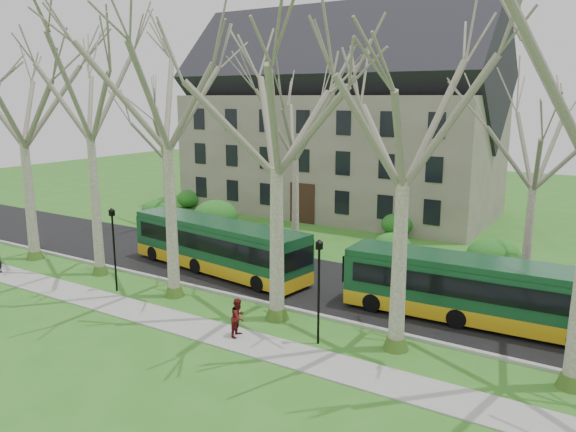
% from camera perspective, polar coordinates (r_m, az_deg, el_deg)
% --- Properties ---
extents(ground, '(120.00, 120.00, 0.00)m').
position_cam_1_polar(ground, '(27.52, -7.02, -9.18)').
color(ground, '#2E7020').
rests_on(ground, ground).
extents(sidewalk, '(70.00, 2.00, 0.06)m').
position_cam_1_polar(sidewalk, '(25.76, -10.58, -10.75)').
color(sidewalk, gray).
rests_on(sidewalk, ground).
extents(road, '(80.00, 8.00, 0.06)m').
position_cam_1_polar(road, '(31.69, -0.72, -6.13)').
color(road, black).
rests_on(road, ground).
extents(curb, '(80.00, 0.25, 0.14)m').
position_cam_1_polar(curb, '(28.59, -5.11, -8.16)').
color(curb, '#A5A39E').
rests_on(curb, ground).
extents(building, '(26.50, 12.20, 16.00)m').
position_cam_1_polar(building, '(49.20, 5.14, 9.85)').
color(building, slate).
rests_on(building, ground).
extents(tree_row_verge, '(49.00, 7.00, 14.00)m').
position_cam_1_polar(tree_row_verge, '(26.06, -7.00, 5.52)').
color(tree_row_verge, gray).
rests_on(tree_row_verge, ground).
extents(tree_row_far, '(33.00, 7.00, 12.00)m').
position_cam_1_polar(tree_row_far, '(35.72, 2.25, 5.74)').
color(tree_row_far, gray).
rests_on(tree_row_far, ground).
extents(lamp_row, '(36.22, 0.22, 4.30)m').
position_cam_1_polar(lamp_row, '(25.96, -8.55, -4.53)').
color(lamp_row, black).
rests_on(lamp_row, ground).
extents(hedges, '(30.60, 8.60, 2.00)m').
position_cam_1_polar(hedges, '(40.78, 0.23, -0.58)').
color(hedges, '#1C5117').
rests_on(hedges, ground).
extents(bus_lead, '(12.23, 4.14, 3.00)m').
position_cam_1_polar(bus_lead, '(32.41, -7.15, -3.00)').
color(bus_lead, '#134525').
rests_on(bus_lead, road).
extents(bus_follow, '(11.89, 3.03, 2.95)m').
position_cam_1_polar(bus_follow, '(26.36, 18.69, -7.17)').
color(bus_follow, '#134525').
rests_on(bus_follow, road).
extents(pedestrian_b, '(0.73, 0.88, 1.64)m').
position_cam_1_polar(pedestrian_b, '(23.93, -5.07, -10.20)').
color(pedestrian_b, '#561314').
rests_on(pedestrian_b, sidewalk).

